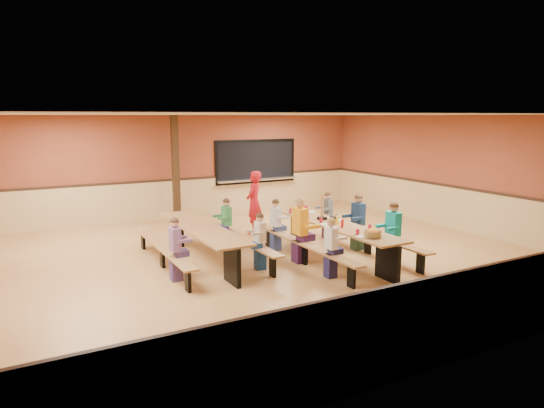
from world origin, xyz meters
TOP-DOWN VIEW (x-y plane):
  - ground at (0.00, 0.00)m, footprint 12.00×12.00m
  - room_envelope at (0.00, 0.00)m, footprint 12.04×10.04m
  - kitchen_pass_through at (2.60, 4.96)m, footprint 2.78×0.28m
  - structural_post at (-0.20, 4.40)m, footprint 0.18×0.18m
  - cafeteria_table_main at (1.64, -0.75)m, footprint 1.91×3.70m
  - cafeteria_table_second at (-0.94, 0.43)m, footprint 1.91×3.70m
  - seated_child_white_left at (0.81, -1.67)m, footprint 0.32×0.27m
  - seated_adult_yellow at (0.81, -0.58)m, footprint 0.44×0.36m
  - seated_child_grey_left at (0.81, 0.44)m, footprint 0.34×0.28m
  - seated_child_teal_right at (2.46, -1.51)m, footprint 0.39×0.32m
  - seated_child_navy_right at (2.46, -0.38)m, footprint 0.39×0.32m
  - seated_child_char_right at (2.46, 0.80)m, footprint 0.33×0.27m
  - seated_child_purple_sec at (-1.77, -0.46)m, footprint 0.34×0.28m
  - seated_child_green_sec at (-0.12, 1.03)m, footprint 0.34×0.28m
  - seated_child_tan_sec at (-0.12, -0.61)m, footprint 0.32×0.26m
  - standing_woman at (1.11, 2.11)m, footprint 0.69×0.68m
  - punch_pitcher at (1.52, 0.38)m, footprint 0.16×0.16m
  - chip_bowl at (1.56, -1.94)m, footprint 0.32×0.32m
  - napkin_dispenser at (1.67, -0.56)m, footprint 0.10×0.14m
  - condiment_mustard at (1.61, -0.76)m, footprint 0.06×0.06m
  - condiment_ketchup at (1.55, -1.02)m, footprint 0.06×0.06m
  - table_paddle at (1.62, -0.20)m, footprint 0.16×0.16m
  - place_settings at (1.64, -0.75)m, footprint 0.65×3.30m

SIDE VIEW (x-z plane):
  - ground at x=0.00m, z-range 0.00..0.00m
  - cafeteria_table_main at x=1.64m, z-range 0.16..0.90m
  - cafeteria_table_second at x=-0.94m, z-range 0.16..0.90m
  - seated_child_tan_sec at x=-0.12m, z-range 0.00..1.11m
  - seated_child_white_left at x=0.81m, z-range 0.00..1.12m
  - seated_child_char_right at x=2.46m, z-range 0.00..1.13m
  - seated_child_grey_left at x=0.81m, z-range 0.00..1.14m
  - seated_child_green_sec at x=-0.12m, z-range 0.00..1.15m
  - seated_child_purple_sec at x=-1.77m, z-range 0.00..1.16m
  - seated_child_teal_right at x=2.46m, z-range 0.00..1.25m
  - seated_child_navy_right at x=2.46m, z-range 0.00..1.25m
  - seated_adult_yellow at x=0.81m, z-range 0.00..1.35m
  - room_envelope at x=0.00m, z-range -0.82..2.20m
  - place_settings at x=1.64m, z-range 0.74..0.85m
  - standing_woman at x=1.11m, z-range 0.00..1.61m
  - napkin_dispenser at x=1.67m, z-range 0.74..0.87m
  - chip_bowl at x=1.56m, z-range 0.74..0.89m
  - condiment_mustard at x=1.61m, z-range 0.74..0.91m
  - condiment_ketchup at x=1.55m, z-range 0.74..0.91m
  - punch_pitcher at x=1.52m, z-range 0.74..0.96m
  - table_paddle at x=1.62m, z-range 0.60..1.16m
  - kitchen_pass_through at x=2.60m, z-range 0.80..2.18m
  - structural_post at x=-0.20m, z-range 0.00..3.00m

